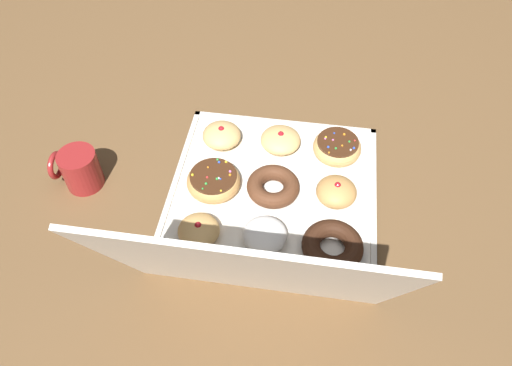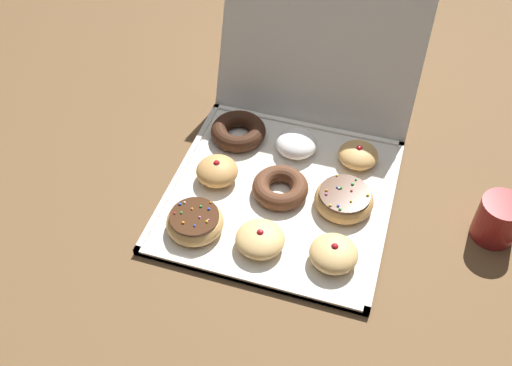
# 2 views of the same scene
# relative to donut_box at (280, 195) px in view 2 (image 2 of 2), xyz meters

# --- Properties ---
(ground_plane) EXTENTS (3.00, 3.00, 0.00)m
(ground_plane) POSITION_rel_donut_box_xyz_m (0.00, 0.00, -0.01)
(ground_plane) COLOR brown
(donut_box) EXTENTS (0.44, 0.44, 0.01)m
(donut_box) POSITION_rel_donut_box_xyz_m (0.00, 0.00, 0.00)
(donut_box) COLOR silver
(donut_box) RESTS_ON ground
(box_lid_open) EXTENTS (0.44, 0.16, 0.38)m
(box_lid_open) POSITION_rel_donut_box_xyz_m (0.00, 0.30, 0.18)
(box_lid_open) COLOR silver
(box_lid_open) RESTS_ON ground
(sprinkle_donut_0) EXTENTS (0.11, 0.11, 0.04)m
(sprinkle_donut_0) POSITION_rel_donut_box_xyz_m (-0.13, -0.13, 0.02)
(sprinkle_donut_0) COLOR tan
(sprinkle_donut_0) RESTS_ON donut_box
(jelly_filled_donut_1) EXTENTS (0.09, 0.09, 0.05)m
(jelly_filled_donut_1) POSITION_rel_donut_box_xyz_m (-0.00, -0.14, 0.02)
(jelly_filled_donut_1) COLOR #E5B770
(jelly_filled_donut_1) RESTS_ON donut_box
(jelly_filled_donut_2) EXTENTS (0.09, 0.09, 0.05)m
(jelly_filled_donut_2) POSITION_rel_donut_box_xyz_m (0.14, -0.13, 0.03)
(jelly_filled_donut_2) COLOR #E5B770
(jelly_filled_donut_2) RESTS_ON donut_box
(jelly_filled_donut_3) EXTENTS (0.09, 0.09, 0.05)m
(jelly_filled_donut_3) POSITION_rel_donut_box_xyz_m (-0.13, 0.00, 0.03)
(jelly_filled_donut_3) COLOR tan
(jelly_filled_donut_3) RESTS_ON donut_box
(chocolate_cake_ring_donut_4) EXTENTS (0.11, 0.11, 0.03)m
(chocolate_cake_ring_donut_4) POSITION_rel_donut_box_xyz_m (0.00, 0.00, 0.02)
(chocolate_cake_ring_donut_4) COLOR #59331E
(chocolate_cake_ring_donut_4) RESTS_ON donut_box
(sprinkle_donut_5) EXTENTS (0.12, 0.12, 0.04)m
(sprinkle_donut_5) POSITION_rel_donut_box_xyz_m (0.13, 0.01, 0.02)
(sprinkle_donut_5) COLOR tan
(sprinkle_donut_5) RESTS_ON donut_box
(chocolate_cake_ring_donut_6) EXTENTS (0.12, 0.12, 0.04)m
(chocolate_cake_ring_donut_6) POSITION_rel_donut_box_xyz_m (-0.13, 0.13, 0.02)
(chocolate_cake_ring_donut_6) COLOR #381E11
(chocolate_cake_ring_donut_6) RESTS_ON donut_box
(powdered_filled_donut_7) EXTENTS (0.09, 0.09, 0.04)m
(powdered_filled_donut_7) POSITION_rel_donut_box_xyz_m (-0.00, 0.13, 0.03)
(powdered_filled_donut_7) COLOR white
(powdered_filled_donut_7) RESTS_ON donut_box
(jelly_filled_donut_8) EXTENTS (0.08, 0.08, 0.05)m
(jelly_filled_donut_8) POSITION_rel_donut_box_xyz_m (0.13, 0.14, 0.02)
(jelly_filled_donut_8) COLOR tan
(jelly_filled_donut_8) RESTS_ON donut_box
(coffee_mug) EXTENTS (0.10, 0.08, 0.09)m
(coffee_mug) POSITION_rel_donut_box_xyz_m (0.42, 0.03, 0.04)
(coffee_mug) COLOR maroon
(coffee_mug) RESTS_ON ground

